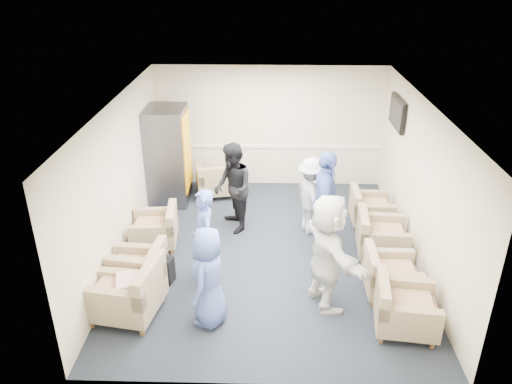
{
  "coord_description": "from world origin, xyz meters",
  "views": [
    {
      "loc": [
        -0.01,
        -7.52,
        4.79
      ],
      "look_at": [
        -0.22,
        0.2,
        1.1
      ],
      "focal_mm": 35.0,
      "sensor_mm": 36.0,
      "label": 1
    }
  ],
  "objects_px": {
    "armchair_left_near": "(130,293)",
    "person_back_left": "(233,188)",
    "armchair_right_near": "(402,309)",
    "armchair_right_midfar": "(379,237)",
    "armchair_left_mid": "(139,273)",
    "armchair_right_midnear": "(388,276)",
    "vending_machine": "(168,156)",
    "armchair_right_far": "(368,210)",
    "armchair_corner": "(216,182)",
    "person_front_right": "(328,252)",
    "person_mid_left": "(204,237)",
    "person_front_left": "(209,277)",
    "person_back_right": "(311,196)",
    "person_mid_right": "(325,203)",
    "armchair_left_far": "(157,230)"
  },
  "relations": [
    {
      "from": "armchair_left_far",
      "to": "armchair_right_midnear",
      "type": "distance_m",
      "value": 4.07
    },
    {
      "from": "armchair_right_midfar",
      "to": "armchair_right_far",
      "type": "relative_size",
      "value": 1.17
    },
    {
      "from": "armchair_left_mid",
      "to": "vending_machine",
      "type": "height_order",
      "value": "vending_machine"
    },
    {
      "from": "armchair_right_far",
      "to": "person_front_right",
      "type": "relative_size",
      "value": 0.43
    },
    {
      "from": "armchair_left_near",
      "to": "armchair_right_far",
      "type": "height_order",
      "value": "armchair_left_near"
    },
    {
      "from": "armchair_right_midnear",
      "to": "person_mid_right",
      "type": "bearing_deg",
      "value": 35.71
    },
    {
      "from": "person_mid_left",
      "to": "person_front_right",
      "type": "distance_m",
      "value": 1.94
    },
    {
      "from": "armchair_left_far",
      "to": "person_mid_left",
      "type": "xyz_separation_m",
      "value": [
        1.0,
        -1.06,
        0.48
      ]
    },
    {
      "from": "armchair_right_midnear",
      "to": "person_back_left",
      "type": "xyz_separation_m",
      "value": [
        -2.52,
        1.96,
        0.54
      ]
    },
    {
      "from": "person_back_right",
      "to": "armchair_right_midfar",
      "type": "bearing_deg",
      "value": -144.24
    },
    {
      "from": "armchair_left_mid",
      "to": "person_front_right",
      "type": "height_order",
      "value": "person_front_right"
    },
    {
      "from": "armchair_right_near",
      "to": "person_back_left",
      "type": "relative_size",
      "value": 0.54
    },
    {
      "from": "person_front_left",
      "to": "person_mid_left",
      "type": "xyz_separation_m",
      "value": [
        -0.18,
        0.99,
        0.05
      ]
    },
    {
      "from": "armchair_left_mid",
      "to": "person_back_left",
      "type": "height_order",
      "value": "person_back_left"
    },
    {
      "from": "armchair_right_near",
      "to": "person_back_right",
      "type": "xyz_separation_m",
      "value": [
        -1.08,
        2.7,
        0.42
      ]
    },
    {
      "from": "armchair_left_mid",
      "to": "person_mid_left",
      "type": "bearing_deg",
      "value": 113.23
    },
    {
      "from": "armchair_right_near",
      "to": "armchair_right_midfar",
      "type": "height_order",
      "value": "armchair_right_midfar"
    },
    {
      "from": "person_mid_left",
      "to": "person_front_left",
      "type": "bearing_deg",
      "value": -8.78
    },
    {
      "from": "armchair_left_mid",
      "to": "armchair_right_midnear",
      "type": "xyz_separation_m",
      "value": [
        3.85,
        0.05,
        -0.02
      ]
    },
    {
      "from": "armchair_right_far",
      "to": "person_back_left",
      "type": "distance_m",
      "value": 2.68
    },
    {
      "from": "armchair_left_mid",
      "to": "armchair_right_midfar",
      "type": "relative_size",
      "value": 1.01
    },
    {
      "from": "armchair_left_mid",
      "to": "armchair_right_near",
      "type": "bearing_deg",
      "value": 84.15
    },
    {
      "from": "armchair_left_near",
      "to": "armchair_corner",
      "type": "relative_size",
      "value": 1.13
    },
    {
      "from": "armchair_left_mid",
      "to": "armchair_right_far",
      "type": "distance_m",
      "value": 4.55
    },
    {
      "from": "person_mid_left",
      "to": "armchair_right_midfar",
      "type": "bearing_deg",
      "value": 87.18
    },
    {
      "from": "armchair_corner",
      "to": "person_back_right",
      "type": "xyz_separation_m",
      "value": [
        1.94,
        -1.54,
        0.42
      ]
    },
    {
      "from": "armchair_right_midnear",
      "to": "vending_machine",
      "type": "relative_size",
      "value": 0.4
    },
    {
      "from": "armchair_right_midfar",
      "to": "person_mid_left",
      "type": "bearing_deg",
      "value": 111.13
    },
    {
      "from": "armchair_corner",
      "to": "armchair_left_near",
      "type": "bearing_deg",
      "value": 66.53
    },
    {
      "from": "armchair_left_near",
      "to": "person_mid_left",
      "type": "distance_m",
      "value": 1.39
    },
    {
      "from": "person_back_left",
      "to": "person_front_right",
      "type": "xyz_separation_m",
      "value": [
        1.53,
        -2.23,
        0.05
      ]
    },
    {
      "from": "person_back_left",
      "to": "person_mid_right",
      "type": "distance_m",
      "value": 1.78
    },
    {
      "from": "armchair_corner",
      "to": "person_front_right",
      "type": "xyz_separation_m",
      "value": [
        2.0,
        -3.7,
        0.58
      ]
    },
    {
      "from": "armchair_right_midfar",
      "to": "person_back_left",
      "type": "height_order",
      "value": "person_back_left"
    },
    {
      "from": "armchair_left_near",
      "to": "person_back_left",
      "type": "distance_m",
      "value": 2.93
    },
    {
      "from": "armchair_right_midfar",
      "to": "person_back_right",
      "type": "relative_size",
      "value": 0.6
    },
    {
      "from": "person_mid_right",
      "to": "person_mid_left",
      "type": "bearing_deg",
      "value": 123.0
    },
    {
      "from": "armchair_left_near",
      "to": "person_front_left",
      "type": "distance_m",
      "value": 1.23
    },
    {
      "from": "person_mid_right",
      "to": "person_front_right",
      "type": "distance_m",
      "value": 1.54
    },
    {
      "from": "armchair_right_midfar",
      "to": "person_mid_right",
      "type": "bearing_deg",
      "value": 87.38
    },
    {
      "from": "vending_machine",
      "to": "armchair_left_far",
      "type": "bearing_deg",
      "value": -87.22
    },
    {
      "from": "armchair_left_far",
      "to": "person_mid_right",
      "type": "distance_m",
      "value": 3.03
    },
    {
      "from": "armchair_right_far",
      "to": "person_front_left",
      "type": "distance_m",
      "value": 4.06
    },
    {
      "from": "armchair_corner",
      "to": "person_mid_left",
      "type": "relative_size",
      "value": 0.6
    },
    {
      "from": "person_front_right",
      "to": "armchair_right_far",
      "type": "bearing_deg",
      "value": -42.14
    },
    {
      "from": "armchair_left_mid",
      "to": "armchair_left_far",
      "type": "relative_size",
      "value": 1.06
    },
    {
      "from": "armchair_left_mid",
      "to": "person_mid_left",
      "type": "height_order",
      "value": "person_mid_left"
    },
    {
      "from": "person_mid_left",
      "to": "person_mid_right",
      "type": "relative_size",
      "value": 0.85
    },
    {
      "from": "armchair_right_far",
      "to": "armchair_right_midfar",
      "type": "bearing_deg",
      "value": 179.52
    },
    {
      "from": "person_back_left",
      "to": "person_mid_right",
      "type": "height_order",
      "value": "person_mid_right"
    }
  ]
}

